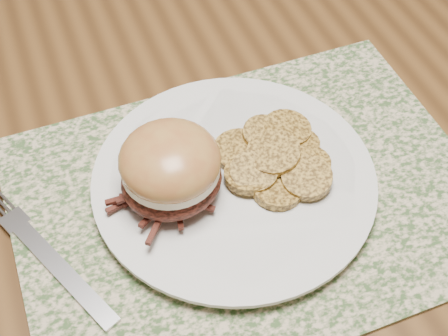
{
  "coord_description": "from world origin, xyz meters",
  "views": [
    {
      "loc": [
        -0.09,
        -0.53,
        1.24
      ],
      "look_at": [
        0.05,
        -0.19,
        0.79
      ],
      "focal_mm": 50.0,
      "sensor_mm": 36.0,
      "label": 1
    }
  ],
  "objects_px": {
    "fork": "(45,253)",
    "dinner_plate": "(234,181)",
    "pork_sandwich": "(170,168)",
    "dining_table": "(136,129)"
  },
  "relations": [
    {
      "from": "dining_table",
      "to": "dinner_plate",
      "type": "bearing_deg",
      "value": -73.0
    },
    {
      "from": "dinner_plate",
      "to": "fork",
      "type": "relative_size",
      "value": 1.39
    },
    {
      "from": "fork",
      "to": "dinner_plate",
      "type": "bearing_deg",
      "value": -20.37
    },
    {
      "from": "dinner_plate",
      "to": "pork_sandwich",
      "type": "bearing_deg",
      "value": 176.61
    },
    {
      "from": "pork_sandwich",
      "to": "fork",
      "type": "relative_size",
      "value": 0.67
    },
    {
      "from": "dining_table",
      "to": "dinner_plate",
      "type": "distance_m",
      "value": 0.21
    },
    {
      "from": "dining_table",
      "to": "fork",
      "type": "distance_m",
      "value": 0.25
    },
    {
      "from": "dinner_plate",
      "to": "dining_table",
      "type": "bearing_deg",
      "value": 107.0
    },
    {
      "from": "dinner_plate",
      "to": "fork",
      "type": "xyz_separation_m",
      "value": [
        -0.19,
        -0.01,
        -0.01
      ]
    },
    {
      "from": "dining_table",
      "to": "pork_sandwich",
      "type": "bearing_deg",
      "value": -91.4
    }
  ]
}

